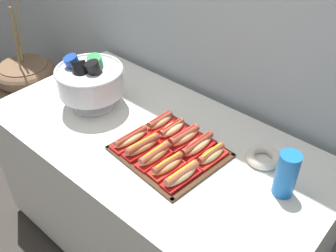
{
  "coord_description": "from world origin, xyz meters",
  "views": [
    {
      "loc": [
        0.89,
        -0.92,
        1.81
      ],
      "look_at": [
        0.05,
        0.03,
        0.82
      ],
      "focal_mm": 40.73,
      "sensor_mm": 36.0,
      "label": 1
    }
  ],
  "objects_px": {
    "serving_tray": "(170,152)",
    "punch_bowl": "(90,80)",
    "hot_dog_0": "(131,139)",
    "hot_dog_4": "(181,176)",
    "floor_vase": "(33,104)",
    "hot_dog_5": "(160,122)",
    "hot_dog_7": "(184,137)",
    "donut": "(263,157)",
    "hot_dog_2": "(155,156)",
    "buffet_table": "(156,192)",
    "hot_dog_1": "(142,147)",
    "hot_dog_9": "(211,156)",
    "hot_dog_6": "(172,130)",
    "hot_dog_8": "(197,146)",
    "hot_dog_3": "(168,166)",
    "cup_stack": "(286,174)"
  },
  "relations": [
    {
      "from": "hot_dog_1",
      "to": "hot_dog_5",
      "type": "distance_m",
      "value": 0.18
    },
    {
      "from": "hot_dog_7",
      "to": "donut",
      "type": "relative_size",
      "value": 1.25
    },
    {
      "from": "hot_dog_0",
      "to": "hot_dog_3",
      "type": "relative_size",
      "value": 1.14
    },
    {
      "from": "donut",
      "to": "hot_dog_0",
      "type": "bearing_deg",
      "value": -148.87
    },
    {
      "from": "hot_dog_7",
      "to": "hot_dog_0",
      "type": "bearing_deg",
      "value": -137.58
    },
    {
      "from": "floor_vase",
      "to": "cup_stack",
      "type": "height_order",
      "value": "floor_vase"
    },
    {
      "from": "hot_dog_0",
      "to": "hot_dog_5",
      "type": "height_order",
      "value": "hot_dog_5"
    },
    {
      "from": "hot_dog_4",
      "to": "donut",
      "type": "height_order",
      "value": "hot_dog_4"
    },
    {
      "from": "hot_dog_6",
      "to": "hot_dog_8",
      "type": "distance_m",
      "value": 0.15
    },
    {
      "from": "hot_dog_9",
      "to": "donut",
      "type": "distance_m",
      "value": 0.21
    },
    {
      "from": "hot_dog_5",
      "to": "cup_stack",
      "type": "relative_size",
      "value": 0.85
    },
    {
      "from": "hot_dog_4",
      "to": "hot_dog_5",
      "type": "bearing_deg",
      "value": 145.88
    },
    {
      "from": "serving_tray",
      "to": "donut",
      "type": "xyz_separation_m",
      "value": [
        0.31,
        0.21,
        0.01
      ]
    },
    {
      "from": "hot_dog_8",
      "to": "punch_bowl",
      "type": "distance_m",
      "value": 0.6
    },
    {
      "from": "buffet_table",
      "to": "hot_dog_1",
      "type": "bearing_deg",
      "value": -70.99
    },
    {
      "from": "hot_dog_0",
      "to": "punch_bowl",
      "type": "bearing_deg",
      "value": 166.5
    },
    {
      "from": "buffet_table",
      "to": "punch_bowl",
      "type": "height_order",
      "value": "punch_bowl"
    },
    {
      "from": "hot_dog_3",
      "to": "cup_stack",
      "type": "bearing_deg",
      "value": 27.6
    },
    {
      "from": "buffet_table",
      "to": "hot_dog_7",
      "type": "bearing_deg",
      "value": 19.74
    },
    {
      "from": "hot_dog_2",
      "to": "donut",
      "type": "relative_size",
      "value": 1.21
    },
    {
      "from": "hot_dog_3",
      "to": "hot_dog_6",
      "type": "xyz_separation_m",
      "value": [
        -0.13,
        0.18,
        -0.0
      ]
    },
    {
      "from": "floor_vase",
      "to": "hot_dog_5",
      "type": "relative_size",
      "value": 7.61
    },
    {
      "from": "floor_vase",
      "to": "punch_bowl",
      "type": "distance_m",
      "value": 1.07
    },
    {
      "from": "serving_tray",
      "to": "hot_dog_7",
      "type": "relative_size",
      "value": 2.47
    },
    {
      "from": "buffet_table",
      "to": "punch_bowl",
      "type": "bearing_deg",
      "value": -176.8
    },
    {
      "from": "hot_dog_7",
      "to": "donut",
      "type": "xyz_separation_m",
      "value": [
        0.3,
        0.13,
        -0.02
      ]
    },
    {
      "from": "hot_dog_0",
      "to": "hot_dog_4",
      "type": "xyz_separation_m",
      "value": [
        0.3,
        -0.03,
        0.0
      ]
    },
    {
      "from": "hot_dog_6",
      "to": "cup_stack",
      "type": "xyz_separation_m",
      "value": [
        0.52,
        0.02,
        0.06
      ]
    },
    {
      "from": "hot_dog_9",
      "to": "punch_bowl",
      "type": "distance_m",
      "value": 0.67
    },
    {
      "from": "hot_dog_6",
      "to": "punch_bowl",
      "type": "relative_size",
      "value": 0.5
    },
    {
      "from": "hot_dog_2",
      "to": "hot_dog_7",
      "type": "relative_size",
      "value": 0.96
    },
    {
      "from": "hot_dog_5",
      "to": "hot_dog_4",
      "type": "bearing_deg",
      "value": -34.12
    },
    {
      "from": "serving_tray",
      "to": "punch_bowl",
      "type": "xyz_separation_m",
      "value": [
        -0.5,
        0.01,
        0.14
      ]
    },
    {
      "from": "hot_dog_4",
      "to": "punch_bowl",
      "type": "bearing_deg",
      "value": 170.25
    },
    {
      "from": "hot_dog_4",
      "to": "hot_dog_6",
      "type": "bearing_deg",
      "value": 138.44
    },
    {
      "from": "hot_dog_2",
      "to": "cup_stack",
      "type": "bearing_deg",
      "value": 22.91
    },
    {
      "from": "hot_dog_2",
      "to": "donut",
      "type": "xyz_separation_m",
      "value": [
        0.32,
        0.3,
        -0.02
      ]
    },
    {
      "from": "hot_dog_2",
      "to": "hot_dog_0",
      "type": "bearing_deg",
      "value": 174.7
    },
    {
      "from": "hot_dog_0",
      "to": "hot_dog_6",
      "type": "bearing_deg",
      "value": 60.25
    },
    {
      "from": "hot_dog_5",
      "to": "hot_dog_6",
      "type": "xyz_separation_m",
      "value": [
        0.07,
        -0.01,
        -0.0
      ]
    },
    {
      "from": "hot_dog_2",
      "to": "buffet_table",
      "type": "bearing_deg",
      "value": 133.7
    },
    {
      "from": "hot_dog_0",
      "to": "hot_dog_4",
      "type": "relative_size",
      "value": 1.07
    },
    {
      "from": "hot_dog_6",
      "to": "buffet_table",
      "type": "bearing_deg",
      "value": -135.35
    },
    {
      "from": "floor_vase",
      "to": "hot_dog_4",
      "type": "xyz_separation_m",
      "value": [
        1.53,
        -0.23,
        0.49
      ]
    },
    {
      "from": "hot_dog_0",
      "to": "hot_dog_7",
      "type": "relative_size",
      "value": 1.05
    },
    {
      "from": "buffet_table",
      "to": "punch_bowl",
      "type": "distance_m",
      "value": 0.63
    },
    {
      "from": "hot_dog_0",
      "to": "hot_dog_4",
      "type": "height_order",
      "value": "hot_dog_4"
    },
    {
      "from": "hot_dog_1",
      "to": "hot_dog_7",
      "type": "bearing_deg",
      "value": 60.25
    },
    {
      "from": "buffet_table",
      "to": "hot_dog_9",
      "type": "height_order",
      "value": "hot_dog_9"
    },
    {
      "from": "buffet_table",
      "to": "hot_dog_9",
      "type": "distance_m",
      "value": 0.48
    }
  ]
}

